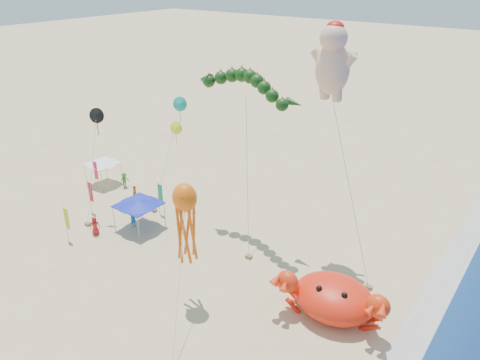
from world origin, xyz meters
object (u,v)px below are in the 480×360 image
at_px(cherub_kite, 333,60).
at_px(canopy_white, 102,162).
at_px(octopus_kite, 186,217).
at_px(canopy_blue, 138,203).
at_px(crab_inflatable, 333,297).
at_px(dragon_kite, 244,89).

distance_m(cherub_kite, canopy_white, 26.95).
height_order(octopus_kite, canopy_white, octopus_kite).
bearing_deg(canopy_white, cherub_kite, 5.42).
xyz_separation_m(octopus_kite, canopy_white, (-19.53, 8.51, -3.92)).
xyz_separation_m(canopy_blue, canopy_white, (-9.71, 4.00, -0.00)).
distance_m(crab_inflatable, octopus_kite, 10.82).
relative_size(dragon_kite, canopy_white, 4.34).
xyz_separation_m(cherub_kite, canopy_blue, (-13.99, -6.25, -12.62)).
relative_size(crab_inflatable, cherub_kite, 0.41).
bearing_deg(cherub_kite, dragon_kite, -170.02).
height_order(cherub_kite, canopy_blue, cherub_kite).
bearing_deg(octopus_kite, cherub_kite, 68.81).
height_order(dragon_kite, canopy_white, dragon_kite).
height_order(crab_inflatable, octopus_kite, octopus_kite).
xyz_separation_m(crab_inflatable, dragon_kite, (-11.00, 5.37, 10.96)).
bearing_deg(dragon_kite, canopy_blue, -145.63).
relative_size(cherub_kite, octopus_kite, 2.02).
bearing_deg(octopus_kite, canopy_blue, 155.33).
relative_size(crab_inflatable, canopy_blue, 1.99).
distance_m(octopus_kite, canopy_blue, 11.50).
xyz_separation_m(crab_inflatable, cherub_kite, (-4.46, 6.52, 13.67)).
relative_size(dragon_kite, octopus_kite, 1.54).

